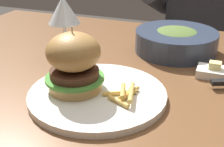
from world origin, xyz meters
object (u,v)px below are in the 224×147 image
object	(u,v)px
wine_glass	(64,12)
diner_person	(208,51)
burger_sandwich	(74,62)
main_plate	(97,94)
butter_dish	(214,72)
soup_bowl	(176,40)

from	to	relation	value
wine_glass	diner_person	size ratio (longest dim) A/B	0.14
burger_sandwich	wine_glass	distance (m)	0.20
main_plate	burger_sandwich	size ratio (longest dim) A/B	2.12
burger_sandwich	diner_person	world-z (taller)	diner_person
butter_dish	diner_person	xyz separation A→B (m)	(-0.05, 0.64, -0.19)
main_plate	butter_dish	xyz separation A→B (m)	(0.21, 0.19, 0.00)
main_plate	wine_glass	xyz separation A→B (m)	(-0.16, 0.16, 0.12)
wine_glass	butter_dish	bearing A→B (deg)	4.41
main_plate	soup_bowl	size ratio (longest dim) A/B	1.25
burger_sandwich	wine_glass	size ratio (longest dim) A/B	0.80
soup_bowl	diner_person	distance (m)	0.56
burger_sandwich	soup_bowl	xyz separation A→B (m)	(0.15, 0.32, -0.04)
wine_glass	main_plate	bearing A→B (deg)	-45.38
main_plate	burger_sandwich	world-z (taller)	burger_sandwich
butter_dish	soup_bowl	bearing A→B (deg)	131.35
wine_glass	burger_sandwich	bearing A→B (deg)	-56.28
main_plate	diner_person	world-z (taller)	diner_person
wine_glass	soup_bowl	world-z (taller)	wine_glass
diner_person	butter_dish	bearing A→B (deg)	-85.79
wine_glass	soup_bowl	xyz separation A→B (m)	(0.25, 0.16, -0.09)
butter_dish	soup_bowl	xyz separation A→B (m)	(-0.11, 0.13, 0.02)
butter_dish	diner_person	distance (m)	0.67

